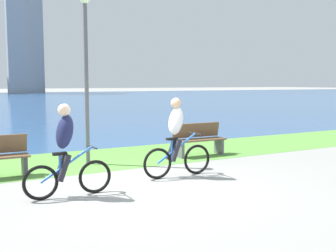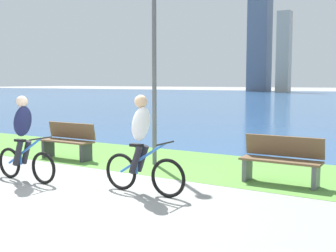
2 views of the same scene
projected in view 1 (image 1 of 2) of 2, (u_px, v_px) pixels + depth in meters
The scene contains 6 objects.
ground_plane at pixel (148, 188), 7.86m from camera, with size 300.00×300.00×0.00m, color gray.
grass_strip_bayside at pixel (93, 160), 10.75m from camera, with size 120.00×3.14×0.01m, color #59933D.
cyclist_lead at pixel (176, 138), 8.73m from camera, with size 1.64×0.52×1.70m.
cyclist_trailing at pixel (66, 151), 7.17m from camera, with size 1.59×0.52×1.65m.
bench_near_path at pixel (199, 139), 11.35m from camera, with size 1.50×0.47×0.90m.
lamppost_tall at pixel (86, 54), 9.92m from camera, with size 0.28×0.28×4.18m.
Camera 1 is at (-3.38, -6.92, 2.01)m, focal length 43.73 mm.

